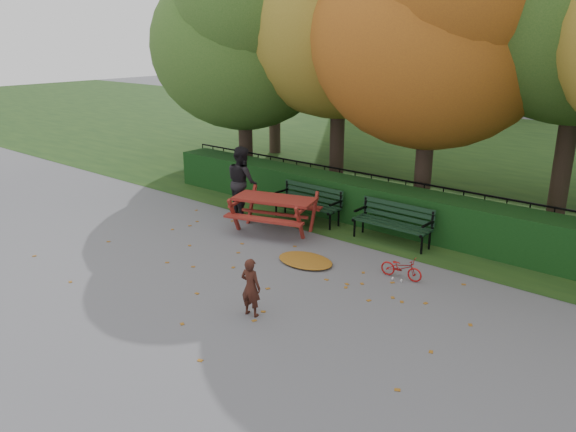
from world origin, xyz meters
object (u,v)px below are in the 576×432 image
Objects in this scene: tree_c at (444,18)px; bench_left at (309,200)px; child at (251,287)px; picnic_table at (274,205)px; adult at (242,182)px; tree_a at (245,32)px; bench_right at (394,220)px; bicycle at (401,268)px.

bench_left is at bearing -133.36° from tree_c.
tree_c is 8.08m from child.
picnic_table is 1.26× the size of adult.
child is 5.41m from adult.
tree_a is at bearing 154.24° from bench_left.
bench_left is at bearing -129.70° from adult.
adult is (-1.39, 0.35, 0.27)m from picnic_table.
bench_right is at bearing 0.00° from bench_left.
bicycle is at bearing -166.85° from adult.
tree_a is 9.82m from child.
picnic_table is at bearing -97.42° from bench_left.
child is at bearing -88.36° from tree_c.
bench_left reaches higher than bicycle.
tree_a is 4.13× the size of adult.
tree_a reaches higher than bench_right.
tree_c reaches higher than picnic_table.
bench_left is 1.00× the size of bench_right.
tree_a is 8.97× the size of bicycle.
bench_right is 1.77× the size of child.
adult reaches higher than child.
bicycle is (3.53, -1.66, -0.30)m from bench_left.
bench_left is (3.89, -1.88, -4.00)m from tree_a.
adult is at bearing -140.16° from tree_c.
tree_a is at bearing 123.31° from picnic_table.
bench_left is 0.99× the size of adult.
bench_left is 0.79× the size of picnic_table.
tree_a is 7.69m from bench_right.
adult is 5.18m from bicycle.
child reaches higher than bench_right.
tree_a is at bearing 59.59° from bicycle.
bench_right is (0.27, -2.26, -4.30)m from tree_c.
tree_a is 7.38× the size of child.
tree_a reaches higher than adult.
tree_a reaches higher than picnic_table.
tree_a reaches higher than child.
picnic_table is (3.74, -3.02, -3.89)m from tree_a.
picnic_table is at bearing -62.88° from child.
adult is (-3.67, -3.06, -3.92)m from tree_c.
child reaches higher than picnic_table.
bicycle is (7.41, -3.53, -4.30)m from tree_a.
bench_right is 0.79× the size of picnic_table.
tree_a is at bearing -54.82° from child.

